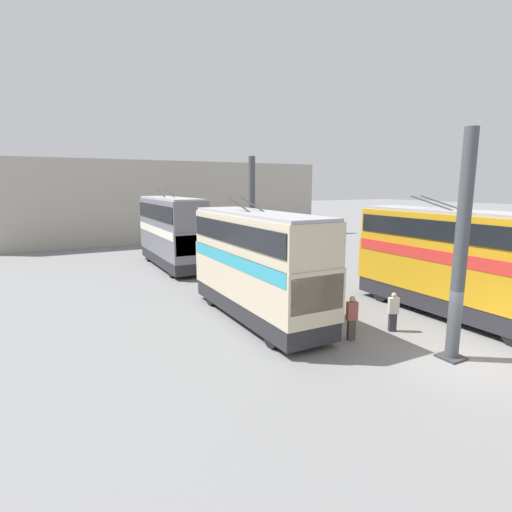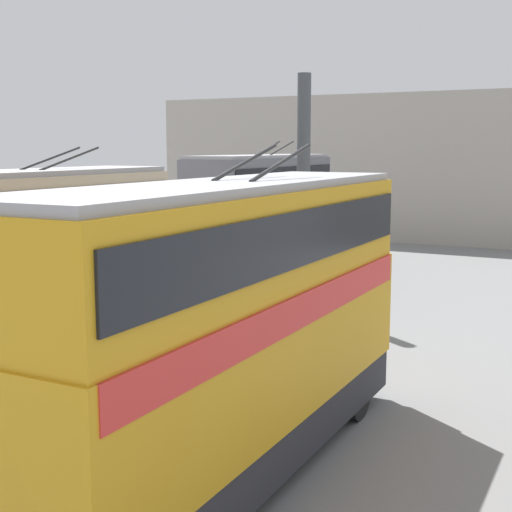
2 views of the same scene
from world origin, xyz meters
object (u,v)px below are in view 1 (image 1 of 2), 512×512
object	(u,v)px
bus_right_near	(257,259)
person_aisle_foreground	(393,311)
person_by_right_row	(352,317)
bus_left_near	(455,257)
bus_right_far	(171,228)
oil_drum	(288,272)

from	to	relation	value
bus_right_near	person_aisle_foreground	bearing A→B (deg)	-133.36
bus_right_near	person_aisle_foreground	distance (m)	6.26
person_by_right_row	person_aisle_foreground	size ratio (longest dim) A/B	1.08
bus_left_near	person_aisle_foreground	size ratio (longest dim) A/B	5.89
bus_right_far	person_by_right_row	size ratio (longest dim) A/B	5.30
bus_right_near	person_by_right_row	xyz separation A→B (m)	(-4.03, -2.12, -1.84)
bus_left_near	person_by_right_row	distance (m)	6.43
bus_right_near	bus_right_far	bearing A→B (deg)	-0.00
bus_left_near	person_aisle_foreground	distance (m)	4.40
bus_right_near	person_aisle_foreground	world-z (taller)	bus_right_near
bus_right_near	person_by_right_row	world-z (taller)	bus_right_near
bus_left_near	bus_right_near	world-z (taller)	bus_left_near
oil_drum	person_aisle_foreground	bearing A→B (deg)	172.48
oil_drum	bus_left_near	bearing A→B (deg)	-165.82
person_aisle_foreground	bus_left_near	bearing A→B (deg)	116.55
oil_drum	person_by_right_row	bearing A→B (deg)	160.76
bus_left_near	bus_right_far	bearing A→B (deg)	25.34
bus_right_far	oil_drum	bearing A→B (deg)	-141.92
person_aisle_foreground	oil_drum	xyz separation A→B (m)	(10.31, -1.36, -0.46)
bus_left_near	oil_drum	xyz separation A→B (m)	(10.18, 2.57, -2.43)
person_aisle_foreground	oil_drum	bearing A→B (deg)	-162.76
bus_right_near	bus_left_near	bearing A→B (deg)	-115.65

